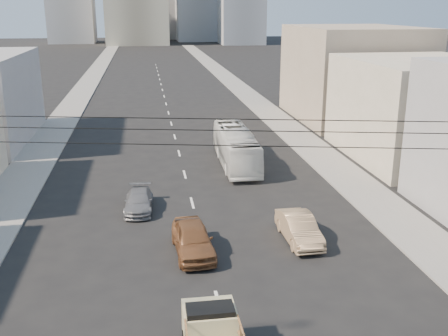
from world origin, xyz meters
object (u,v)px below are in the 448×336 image
object	(u,v)px
sedan_brown	(193,239)
sedan_tan	(299,228)
city_bus	(236,147)
sedan_grey	(139,201)

from	to	relation	value
sedan_brown	sedan_tan	size ratio (longest dim) A/B	1.06
city_bus	sedan_tan	bearing A→B (deg)	-85.29
sedan_tan	sedan_grey	size ratio (longest dim) A/B	1.08
sedan_tan	sedan_grey	world-z (taller)	sedan_tan
sedan_tan	city_bus	bearing A→B (deg)	92.26
city_bus	sedan_brown	size ratio (longest dim) A/B	2.22
sedan_brown	sedan_tan	world-z (taller)	sedan_brown
sedan_brown	sedan_grey	world-z (taller)	sedan_brown
city_bus	sedan_tan	distance (m)	14.50
city_bus	sedan_brown	world-z (taller)	city_bus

